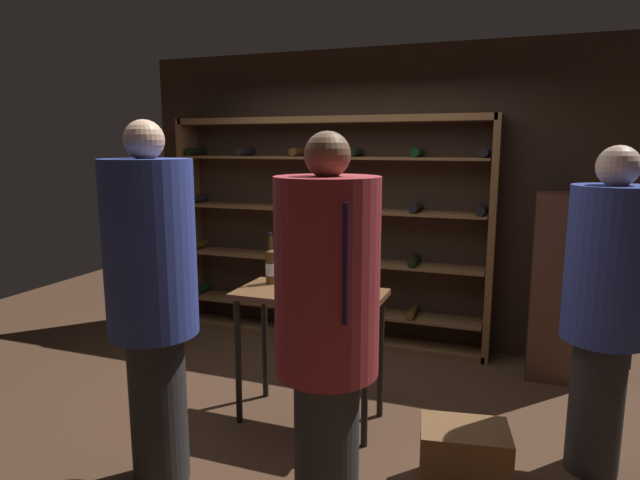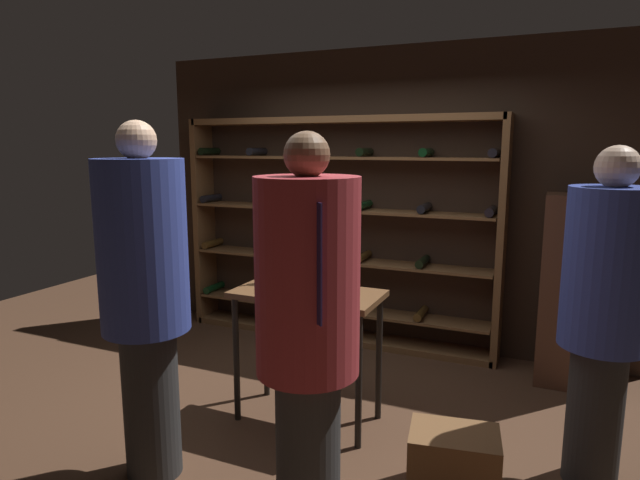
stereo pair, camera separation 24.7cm
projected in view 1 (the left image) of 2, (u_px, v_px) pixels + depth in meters
ground_plane at (309, 411)px, 3.93m from camera, size 9.39×9.39×0.00m
back_wall at (371, 198)px, 5.26m from camera, size 4.68×0.10×2.81m
wine_rack at (326, 231)px, 5.25m from camera, size 3.13×0.32×2.17m
tasting_table at (310, 311)px, 3.69m from camera, size 1.00×0.52×0.93m
person_bystander_red_print at (606, 299)px, 3.05m from camera, size 0.46×0.46×1.91m
person_bystander_dark_jacket at (152, 290)px, 2.95m from camera, size 0.49×0.49×2.04m
person_guest_plum_blouse at (327, 324)px, 2.52m from camera, size 0.49×0.49×1.97m
wine_crate at (464, 459)px, 3.01m from camera, size 0.53×0.41×0.37m
display_cabinet at (560, 287)px, 4.40m from camera, size 0.44×0.36×1.54m
wine_bottle_green_slim at (271, 265)px, 3.85m from camera, size 0.08×0.08×0.37m
wine_bottle_red_label at (310, 271)px, 3.66m from camera, size 0.09×0.09×0.37m
wine_glass_stemmed_center at (349, 277)px, 3.64m from camera, size 0.08×0.08×0.14m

